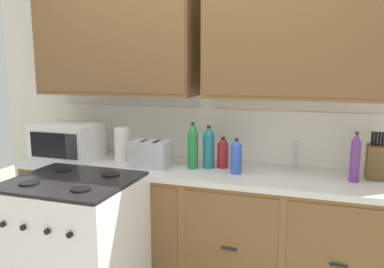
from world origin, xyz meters
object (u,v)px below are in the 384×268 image
Objects in this scene: knife_block at (375,161)px; bottle_blue at (236,157)px; stove_range at (75,251)px; toaster at (150,154)px; paper_towel_roll at (122,144)px; bottle_red at (223,153)px; microwave at (68,141)px; bottle_green at (193,146)px; bottle_violet at (355,158)px; bottle_teal at (209,147)px.

knife_block reaches higher than bottle_blue.
stove_range is 0.82m from toaster.
bottle_blue is (-0.88, -0.17, 0.00)m from knife_block.
paper_towel_roll is 1.17× the size of bottle_red.
microwave is 2.16× the size of bottle_red.
knife_block is 0.89m from bottle_blue.
bottle_green reaches higher than bottle_red.
bottle_violet reaches higher than toaster.
microwave is 1.45× the size of bottle_green.
bottle_blue is at bearing -7.05° from bottle_green.
stove_range is 1.12m from bottle_teal.
microwave reaches higher than bottle_red.
microwave is at bearing -175.79° from bottle_teal.
microwave is at bearing -178.32° from bottle_green.
bottle_teal is at bearing 14.98° from toaster.
microwave is 1.23m from bottle_red.
bottle_teal is (1.13, 0.08, 0.01)m from microwave.
bottle_violet is (1.65, -0.03, 0.03)m from paper_towel_roll.
bottle_teal reaches higher than microwave.
microwave is 0.45m from paper_towel_roll.
stove_range is 0.86m from paper_towel_roll.
toaster is at bearing -169.66° from bottle_green.
paper_towel_roll is 0.79× the size of bottle_green.
bottle_teal is 0.11m from bottle_red.
knife_block is at bearing 3.90° from bottle_teal.
bottle_violet is at bearing -2.66° from bottle_teal.
paper_towel_roll is at bearing 162.02° from toaster.
microwave reaches higher than bottle_blue.
bottle_green is 1.36× the size of bottle_blue.
bottle_green is at bearing -179.56° from bottle_violet.
bottle_green is at bearing -173.91° from knife_block.
paper_towel_roll is 1.65m from bottle_violet.
bottle_teal is 1.25× the size of bottle_blue.
bottle_blue is (0.22, -0.09, -0.03)m from bottle_teal.
bottle_violet is (2.10, 0.04, 0.02)m from microwave.
bottle_violet reaches higher than stove_range.
paper_towel_roll is at bearing -178.43° from bottle_teal.
bottle_red is at bearing -177.88° from knife_block.
stove_range is 1.18m from bottle_red.
stove_range is 3.65× the size of paper_towel_roll.
stove_range is 2.97× the size of bottle_violet.
microwave is at bearing 177.97° from toaster.
stove_range is at bearing -90.34° from paper_towel_roll.
toaster is 1.08× the size of paper_towel_roll.
knife_block is at bearing 3.01° from paper_towel_roll.
microwave reaches higher than toaster.
bottle_green reaches higher than bottle_teal.
bottle_violet reaches higher than bottle_blue.
bottle_green is at bearing 1.68° from microwave.
paper_towel_roll is (0.45, 0.06, -0.01)m from microwave.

